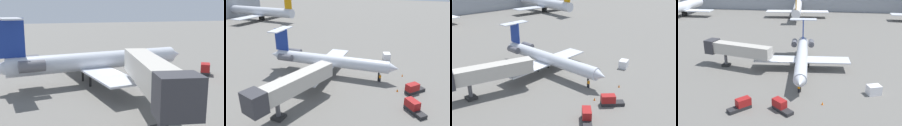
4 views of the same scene
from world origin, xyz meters
TOP-DOWN VIEW (x-y plane):
  - ground_plane at (0.00, 0.00)m, footprint 400.00×400.00m
  - regional_jet at (3.77, 1.30)m, footprint 22.00×29.93m
  - jet_bridge at (-11.90, -0.09)m, footprint 16.75×6.74m
  - ground_crew_marshaller at (4.58, -10.89)m, footprint 0.47×0.39m
  - baggage_tug_lead at (2.43, -17.78)m, footprint 3.98×3.61m
  - baggage_tug_trailing at (-4.12, -18.38)m, footprint 3.77×3.86m
  - cargo_container_uld at (18.45, -9.42)m, footprint 2.93×2.53m
  - traffic_cone_near at (9.18, -14.85)m, footprint 0.36×0.36m
  - traffic_cone_mid at (1.68, -14.96)m, footprint 0.36×0.36m
  - parked_airliner_centre at (51.95, 62.35)m, footprint 33.46×39.73m

SIDE VIEW (x-z plane):
  - ground_plane at x=0.00m, z-range -0.10..0.00m
  - traffic_cone_near at x=9.18m, z-range 0.00..0.55m
  - traffic_cone_mid at x=1.68m, z-range 0.00..0.55m
  - baggage_tug_lead at x=2.43m, z-range -0.11..1.79m
  - baggage_tug_trailing at x=-4.12m, z-range -0.11..1.79m
  - ground_crew_marshaller at x=4.58m, z-range 0.01..1.70m
  - cargo_container_uld at x=18.45m, z-range 0.00..1.81m
  - regional_jet at x=3.77m, z-range -1.43..8.15m
  - jet_bridge at x=-11.90m, z-range 1.38..7.51m
  - parked_airliner_centre at x=51.95m, z-range -2.40..11.37m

